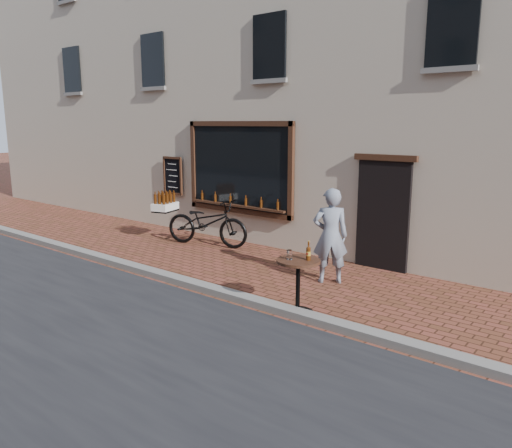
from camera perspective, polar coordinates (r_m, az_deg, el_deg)
The scene contains 6 objects.
ground at distance 8.91m, azimuth -7.16°, elevation -7.80°, with size 90.00×90.00×0.00m, color brown.
kerb at distance 9.02m, azimuth -6.25°, elevation -7.12°, with size 90.00×0.25×0.12m, color slate.
shop_building at distance 13.88m, azimuth 13.20°, elevation 19.79°, with size 28.00×6.20×10.00m.
cargo_bicycle at distance 12.11m, azimuth -5.80°, elevation 0.23°, with size 2.57×1.31×1.21m.
bistro_table at distance 7.75m, azimuth 4.85°, elevation -5.85°, with size 0.68×0.68×1.17m.
pedestrian at distance 9.28m, azimuth 8.49°, elevation -1.34°, with size 0.65×0.43×1.78m, color slate.
Camera 1 is at (6.10, -5.80, 2.93)m, focal length 35.00 mm.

